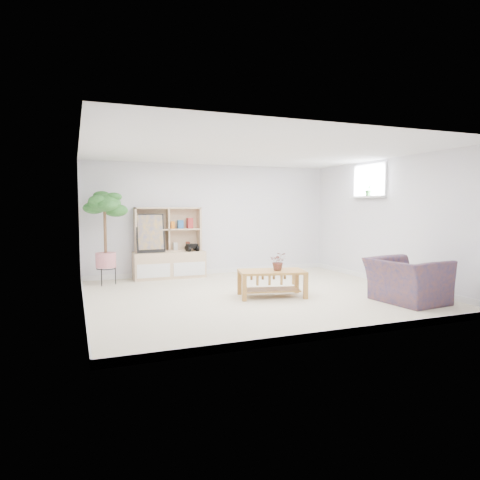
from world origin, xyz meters
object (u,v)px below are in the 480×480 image
object	(u,v)px
coffee_table	(272,284)
armchair	(407,278)
floor_tree	(105,238)
storage_unit	(169,243)

from	to	relation	value
coffee_table	armchair	world-z (taller)	armchair
coffee_table	floor_tree	xyz separation A→B (m)	(-2.47, 2.13, 0.68)
floor_tree	coffee_table	bearing A→B (deg)	-40.89
storage_unit	coffee_table	xyz separation A→B (m)	(1.18, -2.46, -0.52)
storage_unit	armchair	distance (m)	4.67
armchair	storage_unit	bearing A→B (deg)	33.33
storage_unit	floor_tree	xyz separation A→B (m)	(-1.28, -0.32, 0.16)
storage_unit	coffee_table	size ratio (longest dim) A/B	1.37
floor_tree	armchair	size ratio (longest dim) A/B	1.70
coffee_table	floor_tree	size ratio (longest dim) A/B	0.60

